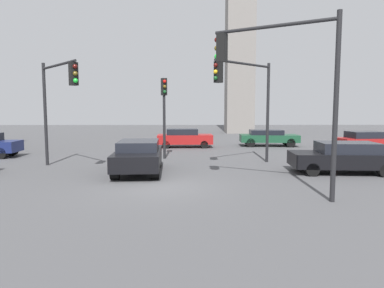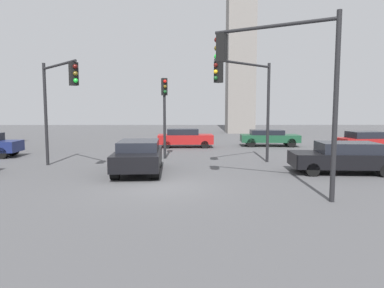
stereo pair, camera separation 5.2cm
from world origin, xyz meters
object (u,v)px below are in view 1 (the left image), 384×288
at_px(traffic_light_3, 58,91).
at_px(car_6, 184,138).
at_px(traffic_light_0, 246,89).
at_px(traffic_light_1, 278,69).
at_px(car_1, 367,141).
at_px(car_2, 343,157).
at_px(traffic_light_2, 164,103).
at_px(car_0, 138,156).
at_px(car_3, 268,137).

height_order(traffic_light_3, car_6, traffic_light_3).
bearing_deg(traffic_light_0, traffic_light_1, 48.59).
relative_size(traffic_light_0, car_1, 1.32).
bearing_deg(car_2, traffic_light_0, -22.22).
bearing_deg(traffic_light_2, car_1, 87.64).
bearing_deg(car_0, car_2, 85.88).
distance_m(traffic_light_1, car_0, 7.72).
height_order(traffic_light_3, car_2, traffic_light_3).
xyz_separation_m(traffic_light_1, car_6, (-3.33, 15.13, -3.55)).
height_order(traffic_light_0, traffic_light_1, traffic_light_1).
relative_size(car_0, car_3, 1.00).
relative_size(traffic_light_0, car_3, 1.17).
height_order(car_3, car_6, car_6).
bearing_deg(traffic_light_2, traffic_light_1, 10.97).
bearing_deg(car_2, car_6, -51.46).
xyz_separation_m(traffic_light_2, car_3, (7.86, 6.96, -2.63)).
xyz_separation_m(traffic_light_0, car_3, (3.47, 9.67, -3.25)).
relative_size(traffic_light_2, car_0, 1.02).
bearing_deg(traffic_light_0, car_2, 111.40).
relative_size(traffic_light_0, car_6, 1.28).
distance_m(traffic_light_1, car_3, 16.62).
xyz_separation_m(traffic_light_0, traffic_light_2, (-4.39, 2.71, -0.63)).
distance_m(traffic_light_0, traffic_light_2, 5.20).
distance_m(car_1, car_6, 13.11).
bearing_deg(car_0, traffic_light_3, -104.35).
bearing_deg(car_1, traffic_light_1, -133.03).
distance_m(car_0, car_2, 9.54).
bearing_deg(car_0, traffic_light_2, 166.03).
bearing_deg(car_0, car_1, 115.22).
bearing_deg(car_1, traffic_light_2, -172.02).
distance_m(traffic_light_2, car_3, 10.82).
bearing_deg(car_3, traffic_light_1, -98.81).
bearing_deg(traffic_light_3, traffic_light_1, 20.97).
distance_m(car_2, car_6, 13.35).
height_order(traffic_light_2, car_1, traffic_light_2).
bearing_deg(car_3, traffic_light_3, -136.46).
bearing_deg(car_6, car_0, -102.27).
xyz_separation_m(car_2, car_6, (-7.50, 11.04, 0.00)).
bearing_deg(car_0, car_3, 140.04).
bearing_deg(traffic_light_0, traffic_light_3, -35.27).
bearing_deg(traffic_light_3, traffic_light_0, 56.44).
bearing_deg(car_3, car_6, -170.37).
relative_size(car_0, car_2, 0.99).
bearing_deg(car_2, car_1, -118.70).
relative_size(traffic_light_1, car_0, 1.28).
xyz_separation_m(traffic_light_0, car_2, (4.24, -2.12, -3.22)).
bearing_deg(car_3, car_1, -28.11).
distance_m(car_1, car_3, 7.08).
distance_m(traffic_light_2, car_0, 5.35).
height_order(traffic_light_0, traffic_light_2, traffic_light_0).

